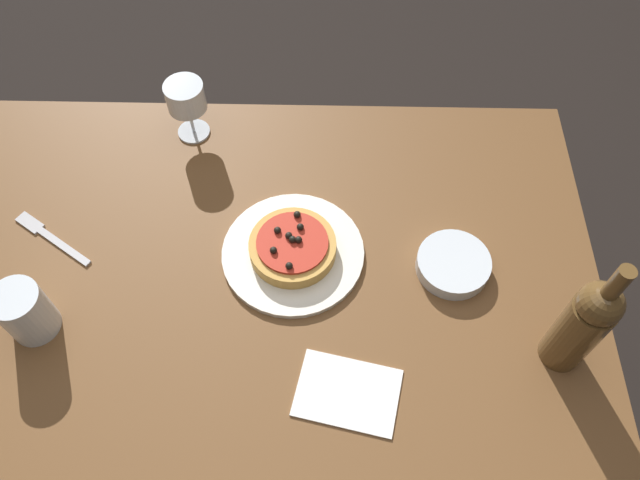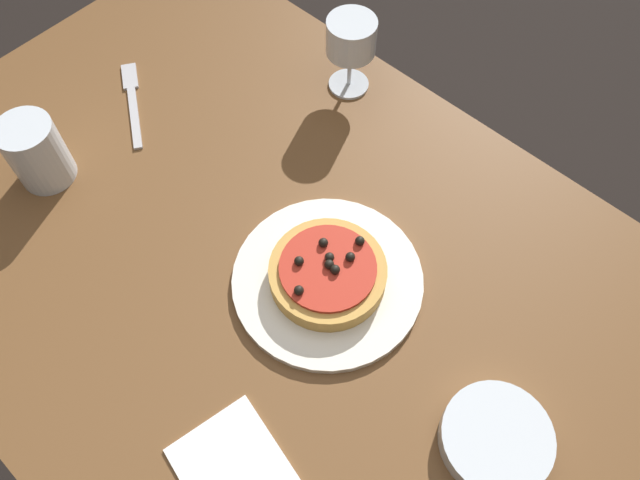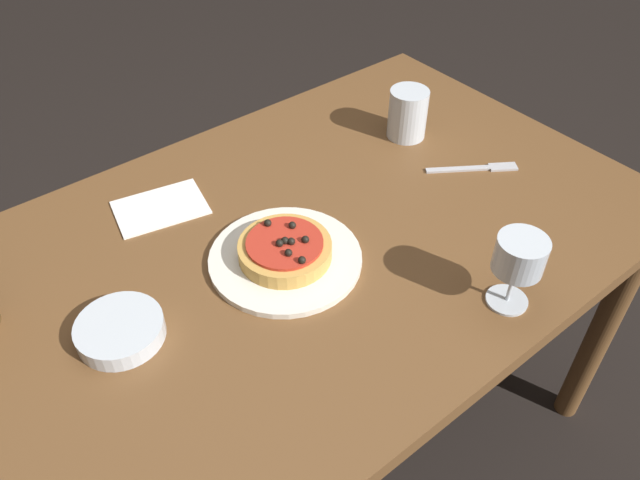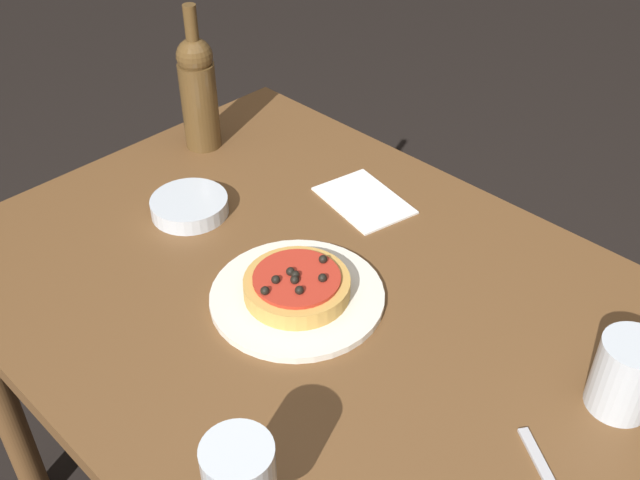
% 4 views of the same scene
% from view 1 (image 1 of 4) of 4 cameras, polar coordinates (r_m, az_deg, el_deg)
% --- Properties ---
extents(ground_plane, '(14.00, 14.00, 0.00)m').
position_cam_1_polar(ground_plane, '(1.89, -4.15, -13.69)').
color(ground_plane, black).
extents(dining_table, '(1.34, 0.87, 0.74)m').
position_cam_1_polar(dining_table, '(1.30, -5.91, -4.51)').
color(dining_table, brown).
rests_on(dining_table, ground_plane).
extents(dinner_plate, '(0.28, 0.28, 0.01)m').
position_cam_1_polar(dinner_plate, '(1.22, -2.48, -1.19)').
color(dinner_plate, white).
rests_on(dinner_plate, dining_table).
extents(pizza, '(0.17, 0.17, 0.05)m').
position_cam_1_polar(pizza, '(1.20, -2.53, -0.60)').
color(pizza, gold).
rests_on(pizza, dinner_plate).
extents(wine_glass, '(0.08, 0.08, 0.14)m').
position_cam_1_polar(wine_glass, '(1.37, -12.17, 12.50)').
color(wine_glass, silver).
rests_on(wine_glass, dining_table).
extents(wine_bottle, '(0.07, 0.07, 0.30)m').
position_cam_1_polar(wine_bottle, '(1.10, 22.95, -7.05)').
color(wine_bottle, brown).
rests_on(wine_bottle, dining_table).
extents(water_cup, '(0.09, 0.09, 0.11)m').
position_cam_1_polar(water_cup, '(1.22, -25.33, -5.95)').
color(water_cup, silver).
rests_on(water_cup, dining_table).
extents(side_bowl, '(0.14, 0.14, 0.03)m').
position_cam_1_polar(side_bowl, '(1.22, 12.08, -2.19)').
color(side_bowl, silver).
rests_on(side_bowl, dining_table).
extents(fork, '(0.18, 0.13, 0.00)m').
position_cam_1_polar(fork, '(1.36, -23.56, 0.34)').
color(fork, '#B7B7BC').
rests_on(fork, dining_table).
extents(paper_napkin, '(0.20, 0.16, 0.00)m').
position_cam_1_polar(paper_napkin, '(1.11, 2.53, -13.77)').
color(paper_napkin, white).
rests_on(paper_napkin, dining_table).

